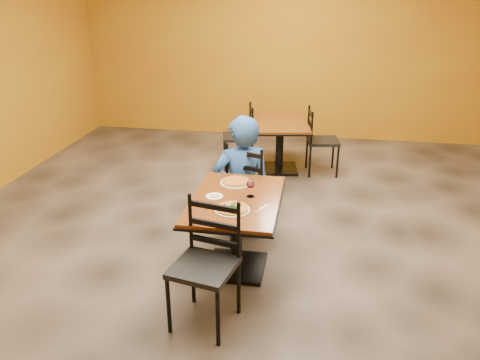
% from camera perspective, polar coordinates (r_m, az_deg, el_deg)
% --- Properties ---
extents(floor, '(7.00, 8.00, 0.01)m').
position_cam_1_polar(floor, '(5.18, 0.53, -7.47)').
color(floor, black).
rests_on(floor, ground).
extents(wall_back, '(7.00, 0.01, 3.00)m').
position_cam_1_polar(wall_back, '(8.53, 5.01, 15.03)').
color(wall_back, '#A25712').
rests_on(wall_back, ground).
extents(table_main, '(0.83, 1.23, 0.75)m').
position_cam_1_polar(table_main, '(4.48, -0.47, -4.43)').
color(table_main, '#673310').
rests_on(table_main, floor).
extents(table_second, '(0.97, 1.28, 0.75)m').
position_cam_1_polar(table_second, '(6.99, 4.77, 5.45)').
color(table_second, '#673310').
rests_on(table_second, floor).
extents(chair_main_near, '(0.55, 0.55, 1.03)m').
position_cam_1_polar(chair_main_near, '(3.81, -4.34, -10.41)').
color(chair_main_near, black).
rests_on(chair_main_near, floor).
extents(chair_main_far, '(0.58, 0.58, 1.01)m').
position_cam_1_polar(chair_main_far, '(5.31, 1.53, -0.58)').
color(chair_main_far, black).
rests_on(chair_main_far, floor).
extents(chair_second_left, '(0.52, 0.52, 0.96)m').
position_cam_1_polar(chair_second_left, '(7.08, -0.25, 5.13)').
color(chair_second_left, black).
rests_on(chair_second_left, floor).
extents(chair_second_right, '(0.49, 0.49, 0.96)m').
position_cam_1_polar(chair_second_right, '(6.99, 9.82, 4.55)').
color(chair_second_right, black).
rests_on(chair_second_right, floor).
extents(diner, '(0.75, 0.61, 1.32)m').
position_cam_1_polar(diner, '(5.18, 0.24, 0.67)').
color(diner, navy).
rests_on(diner, floor).
extents(plate_main, '(0.31, 0.31, 0.01)m').
position_cam_1_polar(plate_main, '(4.17, -0.91, -3.55)').
color(plate_main, white).
rests_on(plate_main, table_main).
extents(pizza_main, '(0.28, 0.28, 0.02)m').
position_cam_1_polar(pizza_main, '(4.16, -0.91, -3.35)').
color(pizza_main, maroon).
rests_on(pizza_main, plate_main).
extents(plate_far, '(0.31, 0.31, 0.01)m').
position_cam_1_polar(plate_far, '(4.72, -0.49, -0.33)').
color(plate_far, white).
rests_on(plate_far, table_main).
extents(pizza_far, '(0.28, 0.28, 0.02)m').
position_cam_1_polar(pizza_far, '(4.72, -0.49, -0.15)').
color(pizza_far, '#C97026').
rests_on(pizza_far, plate_far).
extents(side_plate, '(0.16, 0.16, 0.01)m').
position_cam_1_polar(side_plate, '(4.43, -3.06, -1.96)').
color(side_plate, white).
rests_on(side_plate, table_main).
extents(dip, '(0.09, 0.09, 0.01)m').
position_cam_1_polar(dip, '(4.42, -3.06, -1.86)').
color(dip, tan).
rests_on(dip, side_plate).
extents(wine_glass, '(0.08, 0.08, 0.18)m').
position_cam_1_polar(wine_glass, '(4.40, 1.25, -0.91)').
color(wine_glass, white).
rests_on(wine_glass, table_main).
extents(fork, '(0.02, 0.19, 0.00)m').
position_cam_1_polar(fork, '(4.24, -3.82, -3.17)').
color(fork, silver).
rests_on(fork, table_main).
extents(knife, '(0.10, 0.20, 0.00)m').
position_cam_1_polar(knife, '(4.20, 2.51, -3.41)').
color(knife, silver).
rests_on(knife, table_main).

